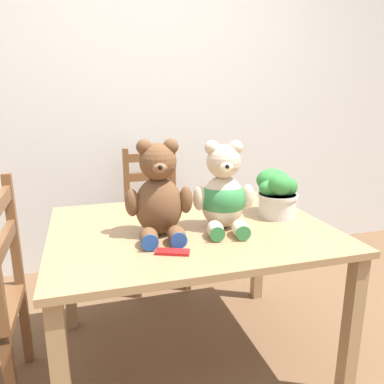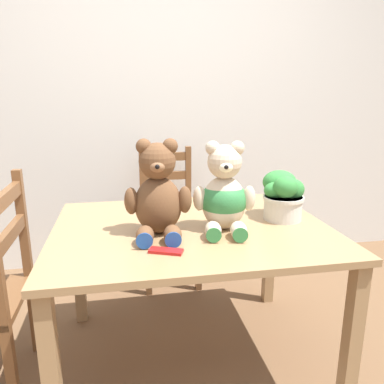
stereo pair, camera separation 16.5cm
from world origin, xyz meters
The scene contains 7 objects.
wall_back centered at (0.00, 1.74, 1.30)m, with size 8.00×0.04×2.60m, color silver.
dining_table centered at (0.00, 0.49, 0.62)m, with size 1.27×0.99×0.71m.
wooden_chair_behind centered at (0.00, 1.41, 0.47)m, with size 0.38×0.44×0.94m.
teddy_bear_left centered at (-0.16, 0.43, 0.89)m, with size 0.29×0.30×0.42m.
teddy_bear_right centered at (0.14, 0.43, 0.87)m, with size 0.28×0.31×0.40m.
potted_plant centered at (0.46, 0.52, 0.84)m, with size 0.20×0.24×0.23m.
chocolate_bar centered at (-0.15, 0.21, 0.72)m, with size 0.13×0.05×0.01m, color red.
Camera 1 is at (-0.46, -1.09, 1.31)m, focal length 35.00 mm.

